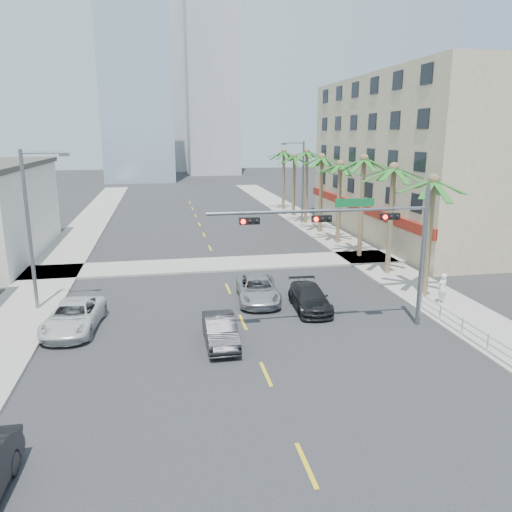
{
  "coord_description": "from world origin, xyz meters",
  "views": [
    {
      "loc": [
        -3.95,
        -14.69,
        9.82
      ],
      "look_at": [
        0.8,
        10.45,
        3.5
      ],
      "focal_mm": 35.0,
      "sensor_mm": 36.0,
      "label": 1
    }
  ],
  "objects": [
    {
      "name": "streetlight_left",
      "position": [
        -11.0,
        14.0,
        5.06
      ],
      "size": [
        2.55,
        0.25,
        9.0
      ],
      "color": "slate",
      "rests_on": "ground"
    },
    {
      "name": "guardrail",
      "position": [
        10.3,
        6.0,
        0.67
      ],
      "size": [
        0.08,
        8.08,
        1.0
      ],
      "color": "silver",
      "rests_on": "ground"
    },
    {
      "name": "car_parked_far",
      "position": [
        -8.65,
        10.54,
        0.73
      ],
      "size": [
        2.95,
        5.46,
        1.46
      ],
      "primitive_type": "imported",
      "rotation": [
        0.0,
        0.0,
        -0.1
      ],
      "color": "silver",
      "rests_on": "ground"
    },
    {
      "name": "sidewalk_left",
      "position": [
        -12.0,
        20.0,
        0.07
      ],
      "size": [
        4.0,
        120.0,
        0.15
      ],
      "primitive_type": "cube",
      "color": "gray",
      "rests_on": "ground"
    },
    {
      "name": "palm_tree_6",
      "position": [
        11.6,
        43.2,
        7.08
      ],
      "size": [
        4.8,
        4.8,
        7.8
      ],
      "color": "brown",
      "rests_on": "ground"
    },
    {
      "name": "sidewalk_right",
      "position": [
        12.0,
        20.0,
        0.07
      ],
      "size": [
        4.0,
        120.0,
        0.15
      ],
      "primitive_type": "cube",
      "color": "gray",
      "rests_on": "ground"
    },
    {
      "name": "traffic_signal_mast",
      "position": [
        5.78,
        7.95,
        5.06
      ],
      "size": [
        11.12,
        0.54,
        7.2
      ],
      "color": "slate",
      "rests_on": "ground"
    },
    {
      "name": "palm_tree_4",
      "position": [
        11.6,
        32.8,
        7.43
      ],
      "size": [
        4.8,
        4.8,
        8.16
      ],
      "color": "brown",
      "rests_on": "ground"
    },
    {
      "name": "palm_tree_3",
      "position": [
        11.6,
        27.6,
        7.08
      ],
      "size": [
        4.8,
        4.8,
        7.8
      ],
      "color": "brown",
      "rests_on": "ground"
    },
    {
      "name": "tower_far_right",
      "position": [
        9.0,
        110.0,
        30.0
      ],
      "size": [
        12.0,
        12.0,
        60.0
      ],
      "primitive_type": "cube",
      "color": "#ADADB2",
      "rests_on": "ground"
    },
    {
      "name": "tower_far_center",
      "position": [
        -3.0,
        125.0,
        21.0
      ],
      "size": [
        16.0,
        16.0,
        42.0
      ],
      "primitive_type": "cube",
      "color": "#ADADB2",
      "rests_on": "ground"
    },
    {
      "name": "car_lane_left",
      "position": [
        -1.5,
        7.43,
        0.69
      ],
      "size": [
        1.46,
        4.17,
        1.37
      ],
      "primitive_type": "imported",
      "rotation": [
        0.0,
        0.0,
        0.0
      ],
      "color": "black",
      "rests_on": "ground"
    },
    {
      "name": "streetlight_right",
      "position": [
        11.0,
        38.0,
        5.06
      ],
      "size": [
        2.55,
        0.25,
        9.0
      ],
      "color": "slate",
      "rests_on": "ground"
    },
    {
      "name": "pedestrian",
      "position": [
        11.83,
        10.49,
        1.05
      ],
      "size": [
        0.74,
        0.58,
        1.8
      ],
      "primitive_type": "imported",
      "rotation": [
        0.0,
        0.0,
        3.4
      ],
      "color": "white",
      "rests_on": "sidewalk_right"
    },
    {
      "name": "palm_tree_5",
      "position": [
        11.6,
        38.0,
        7.78
      ],
      "size": [
        4.8,
        4.8,
        8.52
      ],
      "color": "brown",
      "rests_on": "ground"
    },
    {
      "name": "car_lane_center",
      "position": [
        1.45,
        13.3,
        0.71
      ],
      "size": [
        2.81,
        5.31,
        1.42
      ],
      "primitive_type": "imported",
      "rotation": [
        0.0,
        0.0,
        -0.09
      ],
      "color": "#B8B8BD",
      "rests_on": "ground"
    },
    {
      "name": "palm_tree_7",
      "position": [
        11.6,
        48.4,
        7.43
      ],
      "size": [
        4.8,
        4.8,
        8.16
      ],
      "color": "brown",
      "rests_on": "ground"
    },
    {
      "name": "tower_far_left",
      "position": [
        -8.0,
        95.0,
        24.0
      ],
      "size": [
        14.0,
        14.0,
        48.0
      ],
      "primitive_type": "cube",
      "color": "#99B2C6",
      "rests_on": "ground"
    },
    {
      "name": "ground",
      "position": [
        0.0,
        0.0,
        0.0
      ],
      "size": [
        260.0,
        260.0,
        0.0
      ],
      "primitive_type": "plane",
      "color": "#262628",
      "rests_on": "ground"
    },
    {
      "name": "palm_tree_0",
      "position": [
        11.6,
        12.0,
        7.08
      ],
      "size": [
        4.8,
        4.8,
        7.8
      ],
      "color": "brown",
      "rests_on": "ground"
    },
    {
      "name": "sidewalk_cross",
      "position": [
        0.0,
        22.0,
        0.07
      ],
      "size": [
        80.0,
        4.0,
        0.15
      ],
      "primitive_type": "cube",
      "color": "gray",
      "rests_on": "ground"
    },
    {
      "name": "palm_tree_1",
      "position": [
        11.6,
        17.2,
        7.43
      ],
      "size": [
        4.8,
        4.8,
        8.16
      ],
      "color": "brown",
      "rests_on": "ground"
    },
    {
      "name": "palm_tree_2",
      "position": [
        11.6,
        22.4,
        7.78
      ],
      "size": [
        4.8,
        4.8,
        8.52
      ],
      "color": "brown",
      "rests_on": "ground"
    },
    {
      "name": "building_right",
      "position": [
        21.99,
        30.0,
        7.5
      ],
      "size": [
        15.25,
        28.0,
        15.0
      ],
      "color": "tan",
      "rests_on": "ground"
    },
    {
      "name": "car_lane_right",
      "position": [
        4.09,
        11.33,
        0.68
      ],
      "size": [
        2.17,
        4.76,
        1.35
      ],
      "primitive_type": "imported",
      "rotation": [
        0.0,
        0.0,
        -0.06
      ],
      "color": "black",
      "rests_on": "ground"
    }
  ]
}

